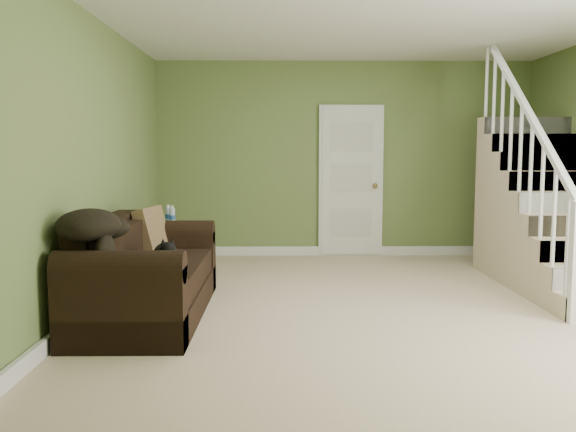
{
  "coord_description": "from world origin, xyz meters",
  "views": [
    {
      "loc": [
        -0.85,
        -5.46,
        1.4
      ],
      "look_at": [
        -0.77,
        0.44,
        0.78
      ],
      "focal_mm": 38.0,
      "sensor_mm": 36.0,
      "label": 1
    }
  ],
  "objects_px": {
    "side_table": "(167,251)",
    "banana": "(144,267)",
    "sofa": "(144,279)",
    "cat": "(165,254)"
  },
  "relations": [
    {
      "from": "side_table",
      "to": "banana",
      "type": "xyz_separation_m",
      "value": [
        0.18,
        -1.96,
        0.18
      ]
    },
    {
      "from": "sofa",
      "to": "side_table",
      "type": "distance_m",
      "value": 1.63
    },
    {
      "from": "side_table",
      "to": "banana",
      "type": "bearing_deg",
      "value": -84.78
    },
    {
      "from": "sofa",
      "to": "cat",
      "type": "distance_m",
      "value": 0.35
    },
    {
      "from": "cat",
      "to": "banana",
      "type": "relative_size",
      "value": 2.59
    },
    {
      "from": "banana",
      "to": "side_table",
      "type": "bearing_deg",
      "value": 73.11
    },
    {
      "from": "sofa",
      "to": "banana",
      "type": "distance_m",
      "value": 0.38
    },
    {
      "from": "side_table",
      "to": "cat",
      "type": "height_order",
      "value": "side_table"
    },
    {
      "from": "cat",
      "to": "banana",
      "type": "bearing_deg",
      "value": -141.44
    },
    {
      "from": "cat",
      "to": "banana",
      "type": "distance_m",
      "value": 0.25
    }
  ]
}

